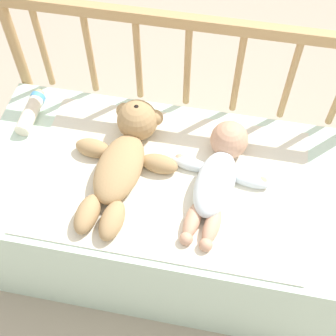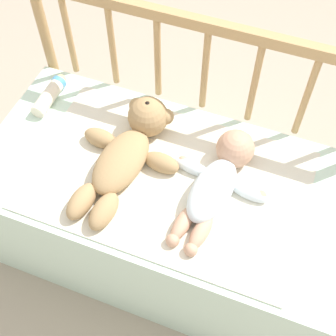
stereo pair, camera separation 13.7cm
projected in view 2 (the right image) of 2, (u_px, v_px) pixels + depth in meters
The scene contains 7 objects.
ground_plane at pixel (169, 246), 1.82m from camera, with size 12.00×12.00×0.00m, color tan.
crib_mattress at pixel (169, 216), 1.62m from camera, with size 1.19×0.59×0.48m.
crib_rail at pixel (204, 83), 1.51m from camera, with size 1.19×0.04×0.83m.
blanket at pixel (166, 179), 1.42m from camera, with size 0.83×0.53×0.01m.
teddy_bear at pixel (128, 150), 1.42m from camera, with size 0.33×0.48×0.13m.
baby at pixel (218, 180), 1.37m from camera, with size 0.31×0.42×0.12m.
baby_bottle at pixel (50, 94), 1.59m from camera, with size 0.05×0.18×0.05m.
Camera 2 is at (0.28, -0.74, 1.67)m, focal length 50.00 mm.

